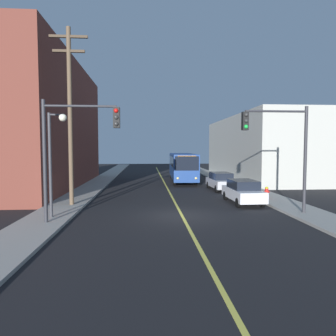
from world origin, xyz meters
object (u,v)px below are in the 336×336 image
Objects in this scene: parked_car_silver at (221,181)px; traffic_signal_left_corner at (76,138)px; city_bus at (182,166)px; street_lamp_left at (54,149)px; traffic_signal_right_corner at (279,139)px; utility_pole_near at (70,109)px; parked_car_white at (243,191)px; fire_hydrant at (267,192)px.

parked_car_silver is 0.74× the size of traffic_signal_left_corner.
street_lamp_left is (-9.03, -18.98, 1.92)m from city_bus.
traffic_signal_right_corner is at bearing 0.72° from street_lamp_left.
utility_pole_near is 1.88× the size of traffic_signal_left_corner.
parked_car_white is 12.52m from street_lamp_left.
traffic_signal_right_corner is (3.21, -18.83, 2.49)m from city_bus.
traffic_signal_left_corner is 1.09× the size of street_lamp_left.
parked_car_white is at bearing 2.04° from utility_pole_near.
traffic_signal_left_corner reaches higher than fire_hydrant.
traffic_signal_left_corner reaches higher than parked_car_white.
parked_car_silver is 11.17m from traffic_signal_right_corner.
city_bus is at bearing 59.41° from utility_pole_near.
traffic_signal_left_corner is at bearing -152.04° from fire_hydrant.
parked_car_silver is at bearing -72.66° from city_bus.
parked_car_white is 12.76m from utility_pole_near.
traffic_signal_right_corner reaches higher than parked_car_white.
traffic_signal_right_corner is at bearing 7.02° from traffic_signal_left_corner.
city_bus reaches higher than parked_car_white.
traffic_signal_left_corner is at bearing -73.30° from utility_pole_near.
fire_hydrant is (13.68, 5.33, -3.16)m from street_lamp_left.
fire_hydrant is at bearing -71.19° from city_bus.
fire_hydrant is at bearing 29.93° from parked_car_white.
utility_pole_near reaches higher than traffic_signal_left_corner.
traffic_signal_left_corner is at bearing -39.80° from street_lamp_left.
traffic_signal_right_corner is at bearing -15.92° from utility_pole_near.
utility_pole_near is at bearing 106.70° from traffic_signal_left_corner.
utility_pole_near is 4.47m from street_lamp_left.
street_lamp_left is (0.03, -3.65, -2.58)m from utility_pole_near.
parked_car_silver is at bearing 42.86° from street_lamp_left.
utility_pole_near is (-11.52, -0.41, 5.48)m from parked_car_white.
traffic_signal_right_corner is 6.53m from fire_hydrant.
parked_car_silver is 0.74× the size of traffic_signal_right_corner.
traffic_signal_left_corner is 7.14× the size of fire_hydrant.
street_lamp_left reaches higher than parked_car_silver.
fire_hydrant is at bearing 6.96° from utility_pole_near.
utility_pole_near is 1.88× the size of traffic_signal_right_corner.
parked_car_white is 2.55m from fire_hydrant.
parked_car_silver is at bearing 110.97° from fire_hydrant.
utility_pole_near is at bearing -177.96° from parked_car_white.
parked_car_silver reaches higher than fire_hydrant.
utility_pole_near is 12.92m from traffic_signal_right_corner.
parked_car_silver is 14.69m from utility_pole_near.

